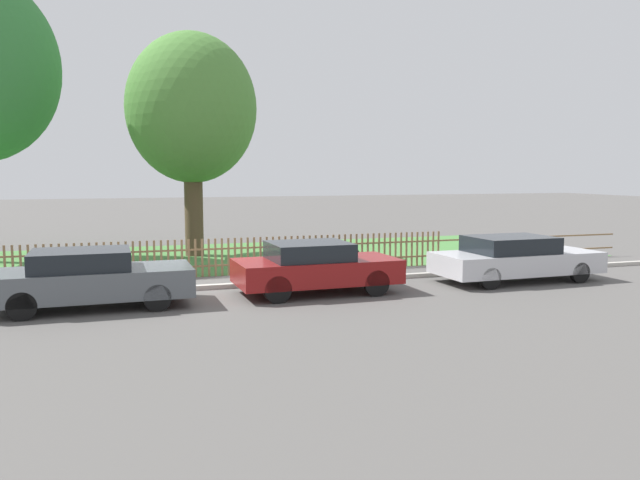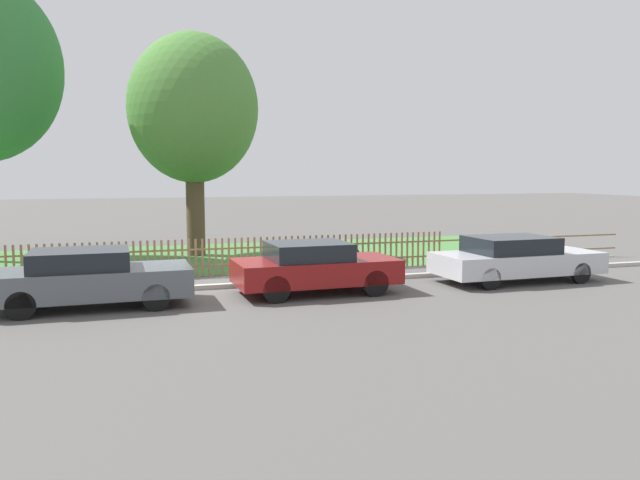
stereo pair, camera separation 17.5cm
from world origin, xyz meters
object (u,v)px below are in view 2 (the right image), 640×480
object	(u,v)px
parked_car_black_saloon	(314,267)
parked_car_navy_estate	(515,258)
tree_behind_motorcycle	(193,110)
covered_motorcycle	(334,256)
parked_car_silver_hatchback	(89,278)

from	to	relation	value
parked_car_black_saloon	parked_car_navy_estate	size ratio (longest dim) A/B	0.87
parked_car_black_saloon	tree_behind_motorcycle	world-z (taller)	tree_behind_motorcycle
parked_car_black_saloon	covered_motorcycle	distance (m)	2.56
parked_car_silver_hatchback	parked_car_navy_estate	distance (m)	10.97
parked_car_navy_estate	parked_car_silver_hatchback	bearing A→B (deg)	178.77
parked_car_silver_hatchback	covered_motorcycle	size ratio (longest dim) A/B	2.26
parked_car_silver_hatchback	parked_car_black_saloon	bearing A→B (deg)	-0.04
parked_car_silver_hatchback	tree_behind_motorcycle	size ratio (longest dim) A/B	0.55
parked_car_black_saloon	parked_car_navy_estate	world-z (taller)	parked_car_black_saloon
parked_car_silver_hatchback	parked_car_black_saloon	size ratio (longest dim) A/B	1.07
parked_car_black_saloon	tree_behind_motorcycle	size ratio (longest dim) A/B	0.51
parked_car_silver_hatchback	parked_car_navy_estate	size ratio (longest dim) A/B	0.93
parked_car_silver_hatchback	tree_behind_motorcycle	bearing A→B (deg)	67.51
covered_motorcycle	tree_behind_motorcycle	world-z (taller)	tree_behind_motorcycle
tree_behind_motorcycle	parked_car_black_saloon	bearing A→B (deg)	-76.02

